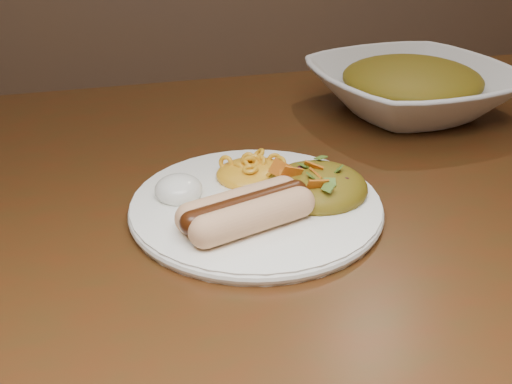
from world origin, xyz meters
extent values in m
cube|color=#411B0B|center=(0.00, 0.00, 0.73)|extent=(1.60, 0.90, 0.04)
cylinder|color=#411B0B|center=(0.72, 0.37, 0.35)|extent=(0.07, 0.07, 0.71)
cylinder|color=white|center=(0.10, -0.02, 0.76)|extent=(0.34, 0.34, 0.01)
cylinder|color=tan|center=(0.08, -0.08, 0.78)|extent=(0.11, 0.06, 0.03)
cylinder|color=tan|center=(0.08, -0.05, 0.78)|extent=(0.11, 0.06, 0.03)
cylinder|color=#421F08|center=(0.08, -0.07, 0.78)|extent=(0.12, 0.06, 0.02)
ellipsoid|color=orange|center=(0.11, 0.03, 0.78)|extent=(0.11, 0.10, 0.03)
ellipsoid|color=white|center=(0.03, 0.01, 0.78)|extent=(0.06, 0.06, 0.03)
ellipsoid|color=#9D430C|center=(0.17, -0.02, 0.78)|extent=(0.11, 0.10, 0.04)
imported|color=silver|center=(0.40, 0.21, 0.78)|extent=(0.32, 0.32, 0.07)
ellipsoid|color=#9D430C|center=(0.40, 0.21, 0.80)|extent=(0.24, 0.24, 0.05)
camera|label=1|loc=(-0.04, -0.55, 1.07)|focal=42.00mm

